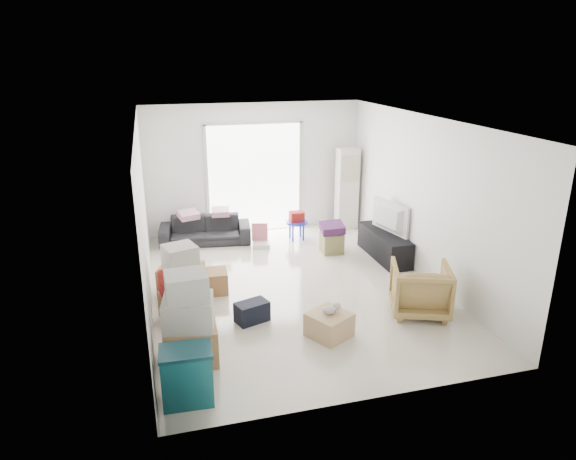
% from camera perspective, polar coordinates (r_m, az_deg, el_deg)
% --- Properties ---
extents(room_shell, '(4.98, 6.48, 3.18)m').
position_cam_1_polar(room_shell, '(7.98, 0.59, 2.45)').
color(room_shell, beige).
rests_on(room_shell, ground).
extents(sliding_door, '(2.10, 0.04, 2.33)m').
position_cam_1_polar(sliding_door, '(10.81, -3.73, 6.24)').
color(sliding_door, white).
rests_on(sliding_door, room_shell).
extents(ac_tower, '(0.45, 0.30, 1.75)m').
position_cam_1_polar(ac_tower, '(11.14, 6.56, 4.59)').
color(ac_tower, silver).
rests_on(ac_tower, room_shell).
extents(tv_console, '(0.44, 1.48, 0.49)m').
position_cam_1_polar(tv_console, '(9.74, 10.64, -1.62)').
color(tv_console, black).
rests_on(tv_console, room_shell).
extents(television, '(0.77, 1.10, 0.13)m').
position_cam_1_polar(television, '(9.64, 10.75, 0.12)').
color(television, black).
rests_on(television, tv_console).
extents(sofa, '(1.85, 0.74, 0.70)m').
position_cam_1_polar(sofa, '(10.43, -9.22, 0.46)').
color(sofa, '#242428').
rests_on(sofa, room_shell).
extents(pillow_left, '(0.51, 0.45, 0.13)m').
position_cam_1_polar(pillow_left, '(10.27, -11.06, 2.50)').
color(pillow_left, '#C690A2').
rests_on(pillow_left, sofa).
extents(pillow_right, '(0.38, 0.32, 0.12)m').
position_cam_1_polar(pillow_right, '(10.37, -7.55, 2.82)').
color(pillow_right, '#C690A2').
rests_on(pillow_right, sofa).
extents(armchair, '(1.02, 0.99, 0.83)m').
position_cam_1_polar(armchair, '(7.74, 14.50, -6.13)').
color(armchair, '#AB874C').
rests_on(armchair, room_shell).
extents(storage_bins, '(0.58, 0.42, 0.65)m').
position_cam_1_polar(storage_bins, '(5.87, -11.15, -15.56)').
color(storage_bins, '#12555D').
rests_on(storage_bins, room_shell).
extents(box_stack_a, '(0.67, 0.57, 1.19)m').
position_cam_1_polar(box_stack_a, '(6.43, -10.94, -10.11)').
color(box_stack_a, '#A67A4B').
rests_on(box_stack_a, room_shell).
extents(box_stack_b, '(0.71, 0.71, 1.12)m').
position_cam_1_polar(box_stack_b, '(7.46, -11.65, -6.29)').
color(box_stack_b, '#A67A4B').
rests_on(box_stack_b, room_shell).
extents(box_stack_c, '(0.79, 0.73, 0.47)m').
position_cam_1_polar(box_stack_c, '(8.34, -11.76, -5.40)').
color(box_stack_c, '#A67A4B').
rests_on(box_stack_c, room_shell).
extents(loose_box, '(0.45, 0.45, 0.35)m').
position_cam_1_polar(loose_box, '(8.32, -8.24, -5.68)').
color(loose_box, '#A67A4B').
rests_on(loose_box, room_shell).
extents(duffel_bag, '(0.52, 0.41, 0.29)m').
position_cam_1_polar(duffel_bag, '(7.40, -4.02, -9.05)').
color(duffel_bag, black).
rests_on(duffel_bag, room_shell).
extents(ottoman, '(0.41, 0.41, 0.39)m').
position_cam_1_polar(ottoman, '(9.86, 4.87, -1.41)').
color(ottoman, '#928C55').
rests_on(ottoman, room_shell).
extents(blanket, '(0.48, 0.48, 0.14)m').
position_cam_1_polar(blanket, '(9.77, 4.92, 0.05)').
color(blanket, '#502255').
rests_on(blanket, ottoman).
extents(kids_table, '(0.45, 0.45, 0.59)m').
position_cam_1_polar(kids_table, '(10.46, 0.97, 1.13)').
color(kids_table, '#1B2ACB').
rests_on(kids_table, room_shell).
extents(toy_walker, '(0.40, 0.37, 0.45)m').
position_cam_1_polar(toy_walker, '(10.19, -3.05, -1.10)').
color(toy_walker, silver).
rests_on(toy_walker, room_shell).
extents(wood_crate, '(0.68, 0.68, 0.33)m').
position_cam_1_polar(wood_crate, '(7.04, 4.61, -10.45)').
color(wood_crate, tan).
rests_on(wood_crate, room_shell).
extents(plush_bunny, '(0.27, 0.15, 0.13)m').
position_cam_1_polar(plush_bunny, '(6.95, 4.87, -8.75)').
color(plush_bunny, '#B2ADA8').
rests_on(plush_bunny, wood_crate).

